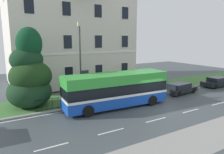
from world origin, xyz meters
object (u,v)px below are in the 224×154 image
(georgian_townhouse, at_px, (68,32))
(street_lamp_post, at_px, (80,57))
(parked_hatchback_01, at_px, (180,88))
(parked_hatchback_00, at_px, (216,82))
(single_decker_bus, at_px, (116,89))
(evergreen_tree, at_px, (29,75))

(georgian_townhouse, distance_m, street_lamp_post, 10.73)
(parked_hatchback_01, xyz_separation_m, street_lamp_post, (-10.97, 2.71, 3.82))
(georgian_townhouse, distance_m, parked_hatchback_00, 21.02)
(parked_hatchback_00, height_order, street_lamp_post, street_lamp_post)
(single_decker_bus, distance_m, street_lamp_post, 4.67)
(evergreen_tree, height_order, parked_hatchback_00, evergreen_tree)
(evergreen_tree, relative_size, parked_hatchback_01, 1.66)
(georgian_townhouse, height_order, street_lamp_post, georgian_townhouse)
(georgian_townhouse, height_order, parked_hatchback_00, georgian_townhouse)
(single_decker_bus, height_order, street_lamp_post, street_lamp_post)
(single_decker_bus, bearing_deg, evergreen_tree, 153.26)
(georgian_townhouse, bearing_deg, parked_hatchback_01, -56.36)
(georgian_townhouse, relative_size, evergreen_tree, 2.25)
(street_lamp_post, bearing_deg, parked_hatchback_00, -8.67)
(evergreen_tree, relative_size, street_lamp_post, 0.95)
(georgian_townhouse, xyz_separation_m, street_lamp_post, (-2.43, -10.12, -2.62))
(evergreen_tree, bearing_deg, single_decker_bus, -30.18)
(evergreen_tree, xyz_separation_m, single_decker_bus, (6.71, -3.90, -1.30))
(evergreen_tree, height_order, street_lamp_post, street_lamp_post)
(parked_hatchback_00, bearing_deg, street_lamp_post, -6.62)
(evergreen_tree, distance_m, parked_hatchback_00, 22.75)
(georgian_townhouse, xyz_separation_m, evergreen_tree, (-6.99, -9.30, -4.09))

